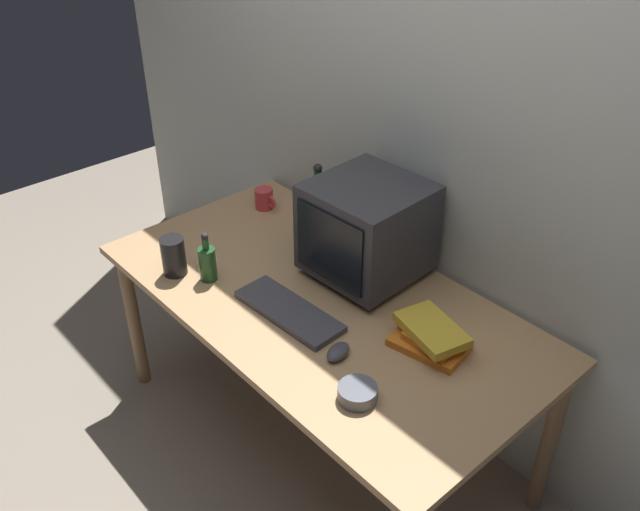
# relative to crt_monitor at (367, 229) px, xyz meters

# --- Properties ---
(ground_plane) EXTENTS (6.00, 6.00, 0.00)m
(ground_plane) POSITION_rel_crt_monitor_xyz_m (0.00, -0.23, -0.91)
(ground_plane) COLOR gray
(back_wall) EXTENTS (4.00, 0.08, 2.50)m
(back_wall) POSITION_rel_crt_monitor_xyz_m (0.00, 0.27, 0.34)
(back_wall) COLOR beige
(back_wall) RESTS_ON ground
(desk) EXTENTS (1.68, 0.88, 0.72)m
(desk) POSITION_rel_crt_monitor_xyz_m (0.00, -0.23, -0.27)
(desk) COLOR tan
(desk) RESTS_ON ground
(crt_monitor) EXTENTS (0.40, 0.40, 0.37)m
(crt_monitor) POSITION_rel_crt_monitor_xyz_m (0.00, 0.00, 0.00)
(crt_monitor) COLOR #333338
(crt_monitor) RESTS_ON desk
(keyboard) EXTENTS (0.43, 0.17, 0.02)m
(keyboard) POSITION_rel_crt_monitor_xyz_m (-0.00, -0.37, -0.18)
(keyboard) COLOR #3F3F47
(keyboard) RESTS_ON desk
(computer_mouse) EXTENTS (0.09, 0.11, 0.04)m
(computer_mouse) POSITION_rel_crt_monitor_xyz_m (0.27, -0.39, -0.17)
(computer_mouse) COLOR #3F3F47
(computer_mouse) RESTS_ON desk
(bottle_tall) EXTENTS (0.08, 0.08, 0.32)m
(bottle_tall) POSITION_rel_crt_monitor_xyz_m (-0.33, 0.05, -0.07)
(bottle_tall) COLOR #1E4C23
(bottle_tall) RESTS_ON desk
(bottle_short) EXTENTS (0.06, 0.06, 0.20)m
(bottle_short) POSITION_rel_crt_monitor_xyz_m (-0.36, -0.46, -0.12)
(bottle_short) COLOR #1E4C23
(bottle_short) RESTS_ON desk
(book_stack) EXTENTS (0.27, 0.21, 0.09)m
(book_stack) POSITION_rel_crt_monitor_xyz_m (0.44, -0.14, -0.15)
(book_stack) COLOR orange
(book_stack) RESTS_ON desk
(mug) EXTENTS (0.12, 0.08, 0.09)m
(mug) POSITION_rel_crt_monitor_xyz_m (-0.65, 0.02, -0.15)
(mug) COLOR #CC383D
(mug) RESTS_ON desk
(cd_spindle) EXTENTS (0.12, 0.12, 0.04)m
(cd_spindle) POSITION_rel_crt_monitor_xyz_m (0.45, -0.48, -0.17)
(cd_spindle) COLOR #595B66
(cd_spindle) RESTS_ON desk
(metal_canister) EXTENTS (0.09, 0.09, 0.15)m
(metal_canister) POSITION_rel_crt_monitor_xyz_m (-0.48, -0.53, -0.12)
(metal_canister) COLOR black
(metal_canister) RESTS_ON desk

